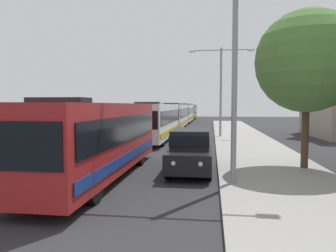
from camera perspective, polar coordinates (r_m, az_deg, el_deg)
name	(u,v)px	position (r m, az deg, el deg)	size (l,w,h in m)	color
bus_lead	(97,137)	(13.24, -12.55, -1.91)	(2.58, 10.79, 3.21)	maroon
bus_second_in_line	(156,121)	(26.40, -2.21, 0.99)	(2.58, 11.49, 3.21)	silver
bus_middle	(174,115)	(39.52, 1.15, 1.92)	(2.58, 11.74, 3.21)	silver
bus_fourth_in_line	(184,113)	(53.47, 2.90, 2.41)	(2.58, 12.11, 3.21)	silver
bus_rear	(190,111)	(66.86, 3.89, 2.68)	(2.58, 11.86, 3.21)	#33724C
white_suv	(191,149)	(14.23, 4.14, -4.09)	(1.86, 4.79, 1.90)	black
box_truck_oncoming	(176,111)	(70.98, 1.44, 2.77)	(2.35, 7.87, 3.15)	#B7B7BC
streetlamp_near	(235,49)	(11.85, 11.91, 13.32)	(6.16, 0.28, 7.77)	gray
streetlamp_mid	(221,82)	(29.23, 9.47, 7.76)	(5.77, 0.28, 7.94)	gray
roadside_tree	(307,61)	(15.63, 23.69, 10.56)	(4.56, 4.56, 7.05)	#4C3823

